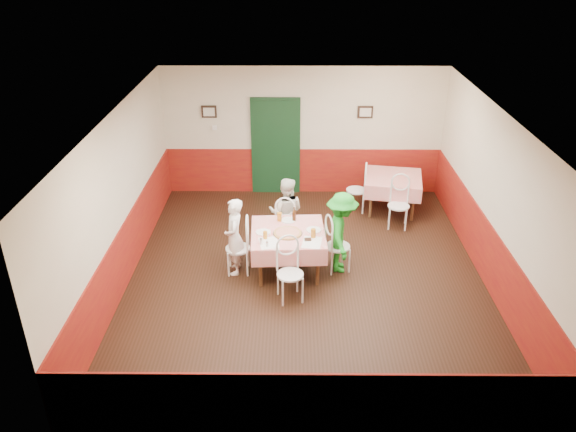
{
  "coord_description": "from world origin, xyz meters",
  "views": [
    {
      "loc": [
        -0.25,
        -8.09,
        5.24
      ],
      "look_at": [
        -0.31,
        0.17,
        1.05
      ],
      "focal_mm": 35.0,
      "sensor_mm": 36.0,
      "label": 1
    }
  ],
  "objects_px": {
    "chair_left": "(238,248)",
    "chair_right": "(338,246)",
    "glass_b": "(313,233)",
    "diner_far": "(286,212)",
    "glass_c": "(280,217)",
    "beer_bottle": "(294,215)",
    "wallet": "(308,239)",
    "chair_second_a": "(356,190)",
    "glass_a": "(265,235)",
    "main_table": "(288,251)",
    "chair_second_b": "(399,206)",
    "pizza": "(288,233)",
    "diner_left": "(234,237)",
    "chair_near": "(290,275)",
    "diner_right": "(341,233)",
    "second_table": "(392,194)",
    "chair_far": "(286,224)"
  },
  "relations": [
    {
      "from": "diner_right",
      "to": "chair_left",
      "type": "bearing_deg",
      "value": 93.84
    },
    {
      "from": "diner_left",
      "to": "beer_bottle",
      "type": "bearing_deg",
      "value": 109.99
    },
    {
      "from": "chair_near",
      "to": "glass_a",
      "type": "bearing_deg",
      "value": 109.59
    },
    {
      "from": "diner_left",
      "to": "diner_right",
      "type": "xyz_separation_m",
      "value": [
        1.8,
        0.09,
        0.04
      ]
    },
    {
      "from": "chair_right",
      "to": "glass_c",
      "type": "bearing_deg",
      "value": 54.43
    },
    {
      "from": "main_table",
      "to": "glass_c",
      "type": "bearing_deg",
      "value": 110.94
    },
    {
      "from": "main_table",
      "to": "chair_far",
      "type": "xyz_separation_m",
      "value": [
        -0.04,
        0.85,
        0.08
      ]
    },
    {
      "from": "chair_second_a",
      "to": "diner_far",
      "type": "distance_m",
      "value": 2.08
    },
    {
      "from": "chair_second_a",
      "to": "pizza",
      "type": "xyz_separation_m",
      "value": [
        -1.41,
        -2.46,
        0.33
      ]
    },
    {
      "from": "pizza",
      "to": "wallet",
      "type": "xyz_separation_m",
      "value": [
        0.33,
        -0.21,
        -0.0
      ]
    },
    {
      "from": "main_table",
      "to": "chair_second_b",
      "type": "bearing_deg",
      "value": 37.07
    },
    {
      "from": "second_table",
      "to": "beer_bottle",
      "type": "height_order",
      "value": "beer_bottle"
    },
    {
      "from": "glass_b",
      "to": "diner_far",
      "type": "xyz_separation_m",
      "value": [
        -0.46,
        1.09,
        -0.17
      ]
    },
    {
      "from": "chair_second_b",
      "to": "diner_far",
      "type": "relative_size",
      "value": 0.67
    },
    {
      "from": "main_table",
      "to": "diner_right",
      "type": "bearing_deg",
      "value": 2.72
    },
    {
      "from": "chair_left",
      "to": "glass_b",
      "type": "xyz_separation_m",
      "value": [
        1.26,
        -0.16,
        0.38
      ]
    },
    {
      "from": "beer_bottle",
      "to": "diner_left",
      "type": "xyz_separation_m",
      "value": [
        -1.0,
        -0.43,
        -0.2
      ]
    },
    {
      "from": "second_table",
      "to": "chair_right",
      "type": "height_order",
      "value": "chair_right"
    },
    {
      "from": "main_table",
      "to": "beer_bottle",
      "type": "distance_m",
      "value": 0.64
    },
    {
      "from": "diner_left",
      "to": "diner_far",
      "type": "bearing_deg",
      "value": 134.53
    },
    {
      "from": "glass_b",
      "to": "wallet",
      "type": "xyz_separation_m",
      "value": [
        -0.09,
        -0.1,
        -0.06
      ]
    },
    {
      "from": "glass_a",
      "to": "beer_bottle",
      "type": "relative_size",
      "value": 0.55
    },
    {
      "from": "glass_c",
      "to": "beer_bottle",
      "type": "height_order",
      "value": "beer_bottle"
    },
    {
      "from": "wallet",
      "to": "chair_second_a",
      "type": "bearing_deg",
      "value": 65.27
    },
    {
      "from": "diner_right",
      "to": "beer_bottle",
      "type": "bearing_deg",
      "value": 67.75
    },
    {
      "from": "chair_second_b",
      "to": "pizza",
      "type": "height_order",
      "value": "chair_second_b"
    },
    {
      "from": "main_table",
      "to": "diner_far",
      "type": "relative_size",
      "value": 0.91
    },
    {
      "from": "chair_left",
      "to": "beer_bottle",
      "type": "distance_m",
      "value": 1.13
    },
    {
      "from": "chair_left",
      "to": "chair_right",
      "type": "bearing_deg",
      "value": 91.54
    },
    {
      "from": "chair_right",
      "to": "diner_left",
      "type": "height_order",
      "value": "diner_left"
    },
    {
      "from": "glass_a",
      "to": "main_table",
      "type": "bearing_deg",
      "value": 33.6
    },
    {
      "from": "chair_far",
      "to": "pizza",
      "type": "distance_m",
      "value": 0.98
    },
    {
      "from": "chair_second_b",
      "to": "chair_left",
      "type": "bearing_deg",
      "value": -141.19
    },
    {
      "from": "diner_left",
      "to": "diner_right",
      "type": "distance_m",
      "value": 1.8
    },
    {
      "from": "second_table",
      "to": "pizza",
      "type": "relative_size",
      "value": 2.41
    },
    {
      "from": "beer_bottle",
      "to": "wallet",
      "type": "bearing_deg",
      "value": -71.94
    },
    {
      "from": "chair_near",
      "to": "glass_c",
      "type": "xyz_separation_m",
      "value": [
        -0.19,
        1.24,
        0.39
      ]
    },
    {
      "from": "pizza",
      "to": "diner_right",
      "type": "height_order",
      "value": "diner_right"
    },
    {
      "from": "chair_left",
      "to": "chair_near",
      "type": "height_order",
      "value": "same"
    },
    {
      "from": "chair_left",
      "to": "wallet",
      "type": "height_order",
      "value": "chair_left"
    },
    {
      "from": "main_table",
      "to": "chair_second_a",
      "type": "relative_size",
      "value": 1.36
    },
    {
      "from": "chair_second_a",
      "to": "beer_bottle",
      "type": "distance_m",
      "value": 2.42
    },
    {
      "from": "chair_right",
      "to": "chair_near",
      "type": "xyz_separation_m",
      "value": [
        -0.81,
        -0.89,
        0.0
      ]
    },
    {
      "from": "diner_far",
      "to": "chair_left",
      "type": "bearing_deg",
      "value": 55.23
    },
    {
      "from": "wallet",
      "to": "diner_far",
      "type": "bearing_deg",
      "value": 104.43
    },
    {
      "from": "wallet",
      "to": "diner_right",
      "type": "bearing_deg",
      "value": 27.44
    },
    {
      "from": "second_table",
      "to": "chair_right",
      "type": "bearing_deg",
      "value": -119.17
    },
    {
      "from": "chair_second_b",
      "to": "wallet",
      "type": "bearing_deg",
      "value": -123.87
    },
    {
      "from": "chair_left",
      "to": "glass_c",
      "type": "bearing_deg",
      "value": 120.58
    },
    {
      "from": "pizza",
      "to": "glass_c",
      "type": "bearing_deg",
      "value": 107.0
    }
  ]
}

